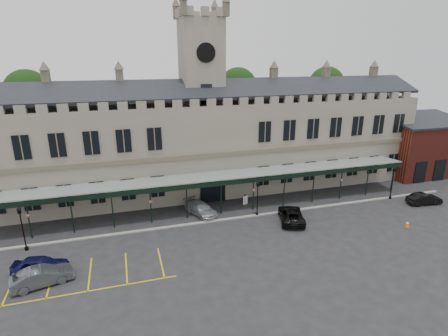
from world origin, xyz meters
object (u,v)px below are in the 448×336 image
object	(u,v)px
clock_tower	(202,93)
car_van	(291,215)
car_right_b	(424,199)
person_a	(16,283)
car_left_b	(42,276)
lamp_post_mid	(258,195)
sign_board	(245,200)
lamp_post_left	(22,225)
car_taxi	(201,209)
lamp_post_right	(393,180)
station_building	(203,143)
car_left_a	(40,265)
traffic_cone	(407,224)

from	to	relation	value
clock_tower	car_van	bearing A→B (deg)	-61.37
car_right_b	person_a	distance (m)	44.45
car_left_b	lamp_post_mid	bearing A→B (deg)	-86.80
sign_board	car_left_b	bearing A→B (deg)	-168.21
lamp_post_left	car_taxi	bearing A→B (deg)	9.42
sign_board	lamp_post_right	bearing A→B (deg)	-25.53
clock_tower	car_left_b	xyz separation A→B (m)	(-17.50, -17.44, -12.35)
car_left_b	car_van	distance (m)	24.93
station_building	car_left_b	bearing A→B (deg)	-135.24
clock_tower	lamp_post_mid	world-z (taller)	clock_tower
person_a	lamp_post_left	bearing A→B (deg)	38.95
lamp_post_left	lamp_post_right	world-z (taller)	lamp_post_left
car_left_b	car_left_a	bearing A→B (deg)	-0.94
sign_board	car_van	bearing A→B (deg)	-74.27
sign_board	car_taxi	xyz separation A→B (m)	(-5.97, -1.20, 0.18)
clock_tower	lamp_post_left	size ratio (longest dim) A/B	5.49
lamp_post_mid	sign_board	world-z (taller)	lamp_post_mid
station_building	car_van	size ratio (longest dim) A/B	11.23
lamp_post_mid	car_taxi	world-z (taller)	lamp_post_mid
car_van	sign_board	bearing A→B (deg)	-41.41
person_a	car_left_b	bearing A→B (deg)	-37.84
lamp_post_left	traffic_cone	world-z (taller)	lamp_post_left
lamp_post_mid	car_left_b	size ratio (longest dim) A/B	0.92
traffic_cone	clock_tower	bearing A→B (deg)	135.94
lamp_post_right	sign_board	size ratio (longest dim) A/B	3.98
clock_tower	car_taxi	xyz separation A→B (m)	(-2.32, -8.26, -12.40)
lamp_post_left	car_van	world-z (taller)	lamp_post_left
sign_board	car_van	xyz separation A→B (m)	(3.35, -5.77, 0.20)
sign_board	car_right_b	distance (m)	22.26
car_left_b	sign_board	bearing A→B (deg)	-78.77
car_right_b	person_a	xyz separation A→B (m)	(-44.20, -4.68, 0.19)
clock_tower	traffic_cone	world-z (taller)	clock_tower
clock_tower	car_right_b	world-z (taller)	clock_tower
clock_tower	traffic_cone	distance (m)	28.55
lamp_post_left	car_left_a	xyz separation A→B (m)	(2.05, -4.46, -1.92)
person_a	car_right_b	bearing A→B (deg)	-51.66
person_a	traffic_cone	bearing A→B (deg)	-57.26
sign_board	car_left_a	xyz separation A→B (m)	(-21.60, -8.60, 0.22)
clock_tower	car_left_a	distance (m)	26.82
sign_board	car_taxi	world-z (taller)	car_taxi
car_taxi	car_right_b	bearing A→B (deg)	-32.20
car_taxi	car_right_b	xyz separation A→B (m)	(27.32, -5.12, -0.02)
lamp_post_mid	car_left_b	bearing A→B (deg)	-161.87
car_left_b	car_right_b	bearing A→B (deg)	-99.46
car_left_a	car_left_b	xyz separation A→B (m)	(0.45, -1.79, 0.01)
traffic_cone	car_left_b	world-z (taller)	car_left_b
car_left_a	car_left_b	bearing A→B (deg)	-157.19
car_left_a	car_van	distance (m)	25.11
station_building	lamp_post_left	size ratio (longest dim) A/B	13.29
clock_tower	car_left_b	distance (m)	27.62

